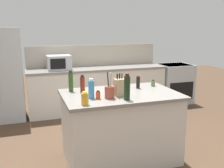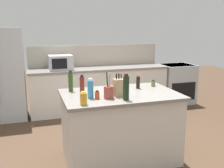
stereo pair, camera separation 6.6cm
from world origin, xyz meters
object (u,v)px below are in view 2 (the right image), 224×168
at_px(range_oven, 176,83).
at_px(dish_soap_bottle, 90,89).
at_px(honey_jar, 84,99).
at_px(vinegar_bottle, 82,85).
at_px(olive_oil_bottle, 71,82).
at_px(microwave, 61,62).
at_px(soy_sauce_bottle, 138,82).
at_px(spice_jar_paprika, 97,95).
at_px(spice_jar_oregano, 153,83).
at_px(utensil_crock, 109,92).
at_px(knife_block, 119,87).
at_px(wine_bottle, 126,88).

relative_size(range_oven, dish_soap_bottle, 3.73).
distance_m(range_oven, honey_jar, 3.81).
xyz_separation_m(vinegar_bottle, olive_oil_bottle, (-0.13, 0.14, 0.02)).
relative_size(range_oven, microwave, 1.94).
relative_size(soy_sauce_bottle, vinegar_bottle, 0.76).
bearing_deg(spice_jar_paprika, spice_jar_oregano, 23.20).
bearing_deg(vinegar_bottle, utensil_crock, -53.00).
distance_m(knife_block, dish_soap_bottle, 0.36).
distance_m(vinegar_bottle, spice_jar_oregano, 1.08).
height_order(wine_bottle, olive_oil_bottle, wine_bottle).
xyz_separation_m(honey_jar, spice_jar_oregano, (1.16, 0.60, -0.03)).
bearing_deg(olive_oil_bottle, utensil_crock, -51.58).
relative_size(microwave, wine_bottle, 1.48).
height_order(range_oven, wine_bottle, wine_bottle).
bearing_deg(knife_block, wine_bottle, -89.27).
height_order(range_oven, honey_jar, honey_jar).
relative_size(spice_jar_paprika, soy_sauce_bottle, 0.56).
bearing_deg(honey_jar, spice_jar_oregano, 27.42).
bearing_deg(microwave, olive_oil_bottle, -92.69).
relative_size(range_oven, spice_jar_oregano, 9.65).
relative_size(microwave, dish_soap_bottle, 1.92).
bearing_deg(microwave, honey_jar, -91.11).
distance_m(knife_block, olive_oil_bottle, 0.69).
xyz_separation_m(range_oven, dish_soap_bottle, (-2.62, -2.32, 0.59)).
xyz_separation_m(utensil_crock, spice_jar_paprika, (-0.14, 0.01, -0.03)).
relative_size(knife_block, spice_jar_paprika, 2.79).
height_order(spice_jar_paprika, spice_jar_oregano, spice_jar_paprika).
xyz_separation_m(utensil_crock, wine_bottle, (0.17, -0.14, 0.07)).
xyz_separation_m(dish_soap_bottle, olive_oil_bottle, (-0.18, 0.43, 0.02)).
bearing_deg(knife_block, spice_jar_oregano, 22.18).
bearing_deg(dish_soap_bottle, vinegar_bottle, 99.61).
height_order(soy_sauce_bottle, spice_jar_oregano, soy_sauce_bottle).
distance_m(knife_block, vinegar_bottle, 0.50).
bearing_deg(microwave, wine_bottle, -79.39).
height_order(dish_soap_bottle, olive_oil_bottle, olive_oil_bottle).
xyz_separation_m(dish_soap_bottle, vinegar_bottle, (-0.05, 0.28, -0.00)).
bearing_deg(soy_sauce_bottle, range_oven, 47.25).
bearing_deg(microwave, vinegar_bottle, -88.93).
xyz_separation_m(soy_sauce_bottle, vinegar_bottle, (-0.81, -0.02, 0.03)).
distance_m(wine_bottle, dish_soap_bottle, 0.44).
distance_m(spice_jar_paprika, olive_oil_bottle, 0.54).
relative_size(microwave, spice_jar_paprika, 4.56).
bearing_deg(spice_jar_paprika, wine_bottle, -25.37).
distance_m(microwave, spice_jar_paprika, 2.38).
relative_size(honey_jar, soy_sauce_bottle, 0.82).
distance_m(honey_jar, soy_sauce_bottle, 1.05).
bearing_deg(olive_oil_bottle, microwave, 87.31).
bearing_deg(honey_jar, range_oven, 42.93).
bearing_deg(vinegar_bottle, olive_oil_bottle, 131.61).
height_order(wine_bottle, soy_sauce_bottle, wine_bottle).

